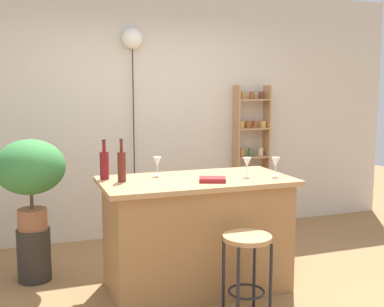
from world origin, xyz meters
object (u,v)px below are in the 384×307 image
(bar_stool, at_px, (247,256))
(wine_glass_left, at_px, (247,163))
(potted_plant, at_px, (30,171))
(cookbook, at_px, (212,180))
(bottle_sauce_amber, at_px, (122,166))
(wine_glass_right, at_px, (276,163))
(wine_glass_center, at_px, (157,162))
(pendant_globe_light, at_px, (132,41))
(bottle_wine_red, at_px, (104,164))
(plant_stool, at_px, (34,255))
(spice_shelf, at_px, (251,160))

(bar_stool, bearing_deg, wine_glass_left, 64.63)
(potted_plant, height_order, cookbook, potted_plant)
(bottle_sauce_amber, distance_m, wine_glass_right, 1.29)
(bottle_sauce_amber, distance_m, wine_glass_center, 0.38)
(wine_glass_right, height_order, pendant_globe_light, pendant_globe_light)
(bottle_sauce_amber, distance_m, cookbook, 0.73)
(potted_plant, xyz_separation_m, bottle_wine_red, (0.57, -0.39, 0.08))
(bar_stool, relative_size, wine_glass_center, 3.84)
(plant_stool, xyz_separation_m, bottle_sauce_amber, (0.69, -0.55, 0.84))
(bottle_wine_red, relative_size, pendant_globe_light, 0.14)
(potted_plant, distance_m, wine_glass_left, 1.86)
(wine_glass_right, height_order, cookbook, wine_glass_right)
(wine_glass_left, bearing_deg, bottle_sauce_amber, 172.69)
(bar_stool, height_order, pendant_globe_light, pendant_globe_light)
(bar_stool, bearing_deg, wine_glass_center, 116.32)
(bar_stool, relative_size, bottle_sauce_amber, 1.82)
(spice_shelf, relative_size, bottle_wine_red, 5.26)
(bottle_sauce_amber, xyz_separation_m, wine_glass_left, (1.04, -0.13, -0.01))
(bottle_wine_red, xyz_separation_m, wine_glass_center, (0.45, 0.00, -0.01))
(bottle_wine_red, bearing_deg, wine_glass_center, 0.59)
(plant_stool, bearing_deg, spice_shelf, 18.76)
(potted_plant, relative_size, cookbook, 3.77)
(wine_glass_center, bearing_deg, plant_stool, 159.24)
(bar_stool, distance_m, spice_shelf, 2.42)
(cookbook, bearing_deg, plant_stool, 171.07)
(wine_glass_left, height_order, wine_glass_right, same)
(bottle_sauce_amber, bearing_deg, bottle_wine_red, 125.50)
(plant_stool, xyz_separation_m, wine_glass_left, (1.73, -0.68, 0.83))
(wine_glass_center, distance_m, cookbook, 0.54)
(plant_stool, bearing_deg, wine_glass_right, -21.04)
(wine_glass_left, bearing_deg, cookbook, -163.06)
(bar_stool, height_order, spice_shelf, spice_shelf)
(wine_glass_center, distance_m, pendant_globe_light, 1.73)
(bottle_wine_red, bearing_deg, cookbook, -26.69)
(bottle_wine_red, xyz_separation_m, wine_glass_left, (1.15, -0.29, -0.01))
(plant_stool, relative_size, bottle_wine_red, 1.42)
(wine_glass_left, bearing_deg, bar_stool, -115.37)
(spice_shelf, height_order, bottle_wine_red, spice_shelf)
(bar_stool, distance_m, wine_glass_left, 0.87)
(spice_shelf, bearing_deg, wine_glass_left, -117.90)
(bar_stool, bearing_deg, bottle_sauce_amber, 137.40)
(plant_stool, bearing_deg, potted_plant, 0.00)
(plant_stool, xyz_separation_m, wine_glass_right, (1.96, -0.76, 0.83))
(bottle_wine_red, distance_m, wine_glass_left, 1.19)
(bar_stool, distance_m, potted_plant, 1.99)
(bottle_sauce_amber, bearing_deg, cookbook, -19.57)
(spice_shelf, bearing_deg, bottle_wine_red, -147.47)
(pendant_globe_light, bearing_deg, cookbook, -81.58)
(plant_stool, height_order, potted_plant, potted_plant)
(plant_stool, distance_m, cookbook, 1.74)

